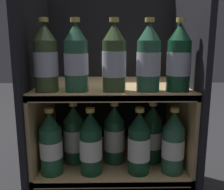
# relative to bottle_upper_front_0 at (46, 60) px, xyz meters

# --- Properties ---
(fridge_back_wall) EXTENTS (0.58, 0.02, 0.86)m
(fridge_back_wall) POSITION_rel_bottle_upper_front_0_xyz_m (0.21, 0.35, -0.13)
(fridge_back_wall) COLOR black
(fridge_back_wall) RESTS_ON ground_plane
(fridge_side_left) EXTENTS (0.02, 0.45, 0.86)m
(fridge_side_left) POSITION_rel_bottle_upper_front_0_xyz_m (-0.07, 0.13, -0.13)
(fridge_side_left) COLOR black
(fridge_side_left) RESTS_ON ground_plane
(fridge_side_right) EXTENTS (0.02, 0.45, 0.86)m
(fridge_side_right) POSITION_rel_bottle_upper_front_0_xyz_m (0.49, 0.13, -0.13)
(fridge_side_right) COLOR black
(fridge_side_right) RESTS_ON ground_plane
(shelf_lower) EXTENTS (0.54, 0.41, 0.18)m
(shelf_lower) POSITION_rel_bottle_upper_front_0_xyz_m (0.21, 0.12, -0.43)
(shelf_lower) COLOR tan
(shelf_lower) RESTS_ON ground_plane
(shelf_upper) EXTENTS (0.54, 0.41, 0.47)m
(shelf_upper) POSITION_rel_bottle_upper_front_0_xyz_m (0.21, 0.13, -0.23)
(shelf_upper) COLOR tan
(shelf_upper) RESTS_ON ground_plane
(bottle_upper_front_0) EXTENTS (0.08, 0.08, 0.23)m
(bottle_upper_front_0) POSITION_rel_bottle_upper_front_0_xyz_m (0.00, 0.00, 0.00)
(bottle_upper_front_0) COLOR #384C28
(bottle_upper_front_0) RESTS_ON shelf_upper
(bottle_upper_front_1) EXTENTS (0.08, 0.08, 0.23)m
(bottle_upper_front_1) POSITION_rel_bottle_upper_front_0_xyz_m (0.10, 0.00, 0.00)
(bottle_upper_front_1) COLOR #285B42
(bottle_upper_front_1) RESTS_ON shelf_upper
(bottle_upper_front_2) EXTENTS (0.08, 0.08, 0.23)m
(bottle_upper_front_2) POSITION_rel_bottle_upper_front_0_xyz_m (0.22, 0.00, -0.00)
(bottle_upper_front_2) COLOR #384C28
(bottle_upper_front_2) RESTS_ON shelf_upper
(bottle_upper_front_3) EXTENTS (0.08, 0.08, 0.23)m
(bottle_upper_front_3) POSITION_rel_bottle_upper_front_0_xyz_m (0.33, 0.00, 0.00)
(bottle_upper_front_3) COLOR #285B42
(bottle_upper_front_3) RESTS_ON shelf_upper
(bottle_upper_front_4) EXTENTS (0.08, 0.08, 0.23)m
(bottle_upper_front_4) POSITION_rel_bottle_upper_front_0_xyz_m (0.43, 0.00, 0.00)
(bottle_upper_front_4) COLOR #144228
(bottle_upper_front_4) RESTS_ON shelf_upper
(bottle_lower_front_0) EXTENTS (0.08, 0.08, 0.23)m
(bottle_lower_front_0) POSITION_rel_bottle_upper_front_0_xyz_m (0.00, 0.00, -0.29)
(bottle_lower_front_0) COLOR #1E5638
(bottle_lower_front_0) RESTS_ON shelf_lower
(bottle_lower_front_1) EXTENTS (0.08, 0.08, 0.23)m
(bottle_lower_front_1) POSITION_rel_bottle_upper_front_0_xyz_m (0.14, 0.00, -0.29)
(bottle_lower_front_1) COLOR #144228
(bottle_lower_front_1) RESTS_ON shelf_lower
(bottle_lower_front_2) EXTENTS (0.08, 0.08, 0.23)m
(bottle_lower_front_2) POSITION_rel_bottle_upper_front_0_xyz_m (0.30, 0.00, -0.29)
(bottle_lower_front_2) COLOR #144228
(bottle_lower_front_2) RESTS_ON shelf_lower
(bottle_lower_front_3) EXTENTS (0.08, 0.08, 0.23)m
(bottle_lower_front_3) POSITION_rel_bottle_upper_front_0_xyz_m (0.42, 0.00, -0.29)
(bottle_lower_front_3) COLOR #285B42
(bottle_lower_front_3) RESTS_ON shelf_lower
(bottle_lower_back_0) EXTENTS (0.08, 0.08, 0.23)m
(bottle_lower_back_0) POSITION_rel_bottle_upper_front_0_xyz_m (0.07, 0.09, -0.29)
(bottle_lower_back_0) COLOR #1E5638
(bottle_lower_back_0) RESTS_ON shelf_lower
(bottle_lower_back_1) EXTENTS (0.08, 0.08, 0.23)m
(bottle_lower_back_1) POSITION_rel_bottle_upper_front_0_xyz_m (0.22, 0.09, -0.29)
(bottle_lower_back_1) COLOR #1E5638
(bottle_lower_back_1) RESTS_ON shelf_lower
(bottle_lower_back_2) EXTENTS (0.08, 0.08, 0.23)m
(bottle_lower_back_2) POSITION_rel_bottle_upper_front_0_xyz_m (0.36, 0.09, -0.29)
(bottle_lower_back_2) COLOR #194C2D
(bottle_lower_back_2) RESTS_ON shelf_lower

